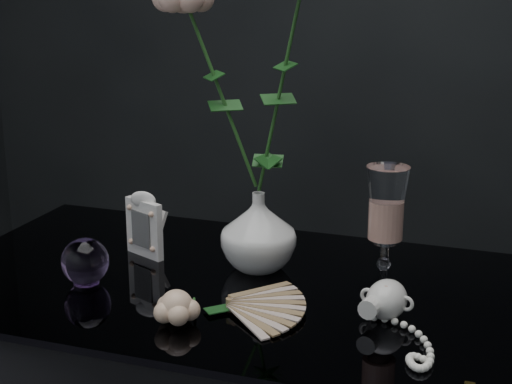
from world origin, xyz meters
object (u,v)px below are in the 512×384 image
at_px(picture_frame, 144,224).
at_px(paperweight, 85,261).
at_px(wine_glass, 385,235).
at_px(loose_rose, 176,307).
at_px(pearl_jar, 387,298).
at_px(vase, 258,231).

bearing_deg(picture_frame, paperweight, -78.91).
height_order(wine_glass, paperweight, wine_glass).
height_order(picture_frame, paperweight, picture_frame).
height_order(picture_frame, loose_rose, picture_frame).
bearing_deg(pearl_jar, picture_frame, 176.18).
distance_m(wine_glass, loose_rose, 0.34).
relative_size(picture_frame, paperweight, 1.55).
height_order(picture_frame, pearl_jar, picture_frame).
relative_size(vase, picture_frame, 1.12).
bearing_deg(picture_frame, loose_rose, -30.51).
bearing_deg(paperweight, loose_rose, -22.96).
height_order(vase, picture_frame, vase).
relative_size(vase, wine_glass, 0.63).
bearing_deg(picture_frame, wine_glass, 16.44).
distance_m(loose_rose, pearl_jar, 0.31).
relative_size(paperweight, pearl_jar, 0.37).
relative_size(wine_glass, paperweight, 2.76).
height_order(loose_rose, pearl_jar, pearl_jar).
bearing_deg(pearl_jar, loose_rose, -146.86).
height_order(wine_glass, loose_rose, wine_glass).
bearing_deg(loose_rose, paperweight, 142.74).
distance_m(picture_frame, paperweight, 0.16).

